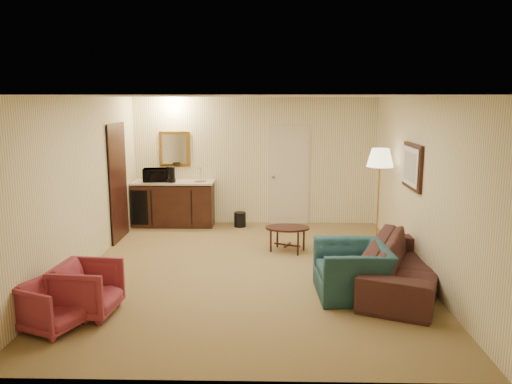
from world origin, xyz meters
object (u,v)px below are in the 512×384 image
(wetbar_cabinet, at_px, (174,203))
(rose_chair_near, at_px, (52,303))
(sofa, at_px, (406,257))
(coffee_table, at_px, (287,239))
(floor_lamp, at_px, (378,197))
(rose_chair_far, at_px, (87,287))
(coffee_maker, at_px, (171,174))
(teal_armchair, at_px, (353,262))
(waste_bin, at_px, (240,219))
(microwave, at_px, (155,174))

(wetbar_cabinet, relative_size, rose_chair_near, 2.63)
(sofa, xyz_separation_m, coffee_table, (-1.55, 1.64, -0.23))
(sofa, bearing_deg, floor_lamp, 21.11)
(wetbar_cabinet, relative_size, rose_chair_far, 2.32)
(coffee_table, distance_m, coffee_maker, 2.92)
(coffee_table, relative_size, coffee_maker, 2.39)
(teal_armchair, relative_size, floor_lamp, 0.60)
(wetbar_cabinet, xyz_separation_m, rose_chair_near, (-0.50, -4.72, -0.15))
(sofa, distance_m, waste_bin, 4.12)
(floor_lamp, bearing_deg, coffee_table, -165.96)
(wetbar_cabinet, xyz_separation_m, coffee_table, (2.25, -1.72, -0.24))
(rose_chair_near, relative_size, rose_chair_far, 0.88)
(microwave, bearing_deg, coffee_maker, -18.92)
(coffee_table, bearing_deg, floor_lamp, 14.04)
(rose_chair_near, relative_size, waste_bin, 2.09)
(coffee_table, bearing_deg, sofa, -46.69)
(coffee_table, relative_size, waste_bin, 2.51)
(wetbar_cabinet, distance_m, teal_armchair, 4.72)
(waste_bin, bearing_deg, coffee_table, -61.39)
(wetbar_cabinet, height_order, rose_chair_far, wetbar_cabinet)
(sofa, relative_size, rose_chair_near, 3.68)
(rose_chair_far, relative_size, coffee_maker, 2.26)
(teal_armchair, bearing_deg, coffee_table, -160.19)
(wetbar_cabinet, distance_m, coffee_table, 2.84)
(rose_chair_near, relative_size, floor_lamp, 0.36)
(rose_chair_near, relative_size, coffee_maker, 1.99)
(floor_lamp, height_order, microwave, floor_lamp)
(rose_chair_near, bearing_deg, microwave, 21.21)
(sofa, bearing_deg, coffee_maker, 72.13)
(teal_armchair, height_order, rose_chair_far, teal_armchair)
(sofa, bearing_deg, teal_armchair, 130.88)
(microwave, bearing_deg, sofa, -45.16)
(teal_armchair, relative_size, waste_bin, 3.48)
(wetbar_cabinet, distance_m, rose_chair_far, 4.33)
(coffee_maker, bearing_deg, coffee_table, -53.87)
(coffee_table, height_order, coffee_maker, coffee_maker)
(waste_bin, bearing_deg, floor_lamp, -26.57)
(sofa, bearing_deg, rose_chair_near, 130.01)
(rose_chair_far, distance_m, microwave, 4.35)
(rose_chair_near, xyz_separation_m, waste_bin, (1.85, 4.65, -0.16))
(coffee_table, relative_size, microwave, 1.56)
(rose_chair_near, xyz_separation_m, coffee_maker, (0.47, 4.61, 0.76))
(wetbar_cabinet, height_order, microwave, microwave)
(waste_bin, bearing_deg, rose_chair_far, -110.63)
(wetbar_cabinet, xyz_separation_m, coffee_maker, (-0.03, -0.11, 0.62))
(wetbar_cabinet, distance_m, sofa, 5.08)
(wetbar_cabinet, relative_size, sofa, 0.71)
(rose_chair_far, xyz_separation_m, coffee_table, (2.50, 2.60, -0.14))
(sofa, relative_size, teal_armchair, 2.21)
(coffee_maker, bearing_deg, floor_lamp, -35.92)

